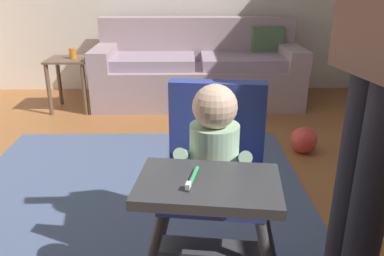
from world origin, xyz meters
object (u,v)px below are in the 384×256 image
Objects in this scene: high_chair at (214,163)px; toy_ball at (304,140)px; couch at (198,71)px; side_table at (70,72)px; sippy_cup at (73,53)px; adult_standing at (382,65)px.

toy_ball is at bearing 159.32° from high_chair.
couch is at bearing -173.34° from high_chair.
couch is 4.09× the size of side_table.
toy_ball is (0.76, -1.38, -0.23)m from couch.
sippy_cup is at bearing -147.88° from high_chair.
high_chair is 2.90m from side_table.
adult_standing reaches higher than toy_ball.
couch is 1.31m from side_table.
sippy_cup is (0.05, 0.00, 0.19)m from side_table.
adult_standing reaches higher than sippy_cup.
side_table is (-1.28, -0.28, 0.05)m from couch.
sippy_cup is (-2.00, 1.10, 0.47)m from toy_ball.
high_chair is 9.49× the size of sippy_cup.
toy_ball is (0.21, 1.40, -0.87)m from adult_standing.
high_chair is at bearing -65.34° from sippy_cup.
sippy_cup is (-1.19, 2.60, -0.08)m from high_chair.
toy_ball is at bearing 28.91° from couch.
high_chair is 1.82× the size of side_table.
side_table is at bearing -147.02° from high_chair.
couch is 2.24× the size of high_chair.
side_table is (-2.05, 1.10, 0.28)m from toy_ball.
adult_standing reaches higher than side_table.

